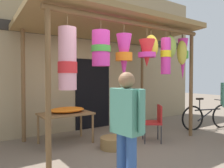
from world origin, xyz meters
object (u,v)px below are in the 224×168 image
at_px(flower_heap_on_table, 68,110).
at_px(folding_chair, 155,120).
at_px(display_table, 66,116).
at_px(parked_bicycle, 208,117).
at_px(customer_foreground, 126,122).
at_px(wicker_basket_by_table, 113,143).

bearing_deg(flower_heap_on_table, folding_chair, -32.74).
xyz_separation_m(display_table, flower_heap_on_table, (0.07, 0.03, 0.14)).
xyz_separation_m(display_table, parked_bicycle, (3.90, -0.99, -0.26)).
xyz_separation_m(folding_chair, customer_foreground, (-1.88, -1.35, 0.40)).
xyz_separation_m(display_table, folding_chair, (1.74, -1.04, -0.10)).
height_order(wicker_basket_by_table, parked_bicycle, parked_bicycle).
bearing_deg(folding_chair, customer_foreground, -144.32).
height_order(flower_heap_on_table, parked_bicycle, parked_bicycle).
distance_m(display_table, wicker_basket_by_table, 1.21).
height_order(display_table, customer_foreground, customer_foreground).
xyz_separation_m(folding_chair, parked_bicycle, (2.16, 0.05, -0.16)).
height_order(folding_chair, wicker_basket_by_table, folding_chair).
bearing_deg(customer_foreground, parked_bicycle, 19.07).
height_order(display_table, folding_chair, folding_chair).
height_order(display_table, flower_heap_on_table, flower_heap_on_table).
xyz_separation_m(wicker_basket_by_table, parked_bicycle, (3.23, -0.11, 0.23)).
relative_size(display_table, parked_bicycle, 0.68).
distance_m(folding_chair, wicker_basket_by_table, 1.14).
distance_m(display_table, flower_heap_on_table, 0.16).
xyz_separation_m(flower_heap_on_table, wicker_basket_by_table, (0.61, -0.91, -0.63)).
height_order(folding_chair, parked_bicycle, parked_bicycle).
bearing_deg(display_table, wicker_basket_by_table, -52.59).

